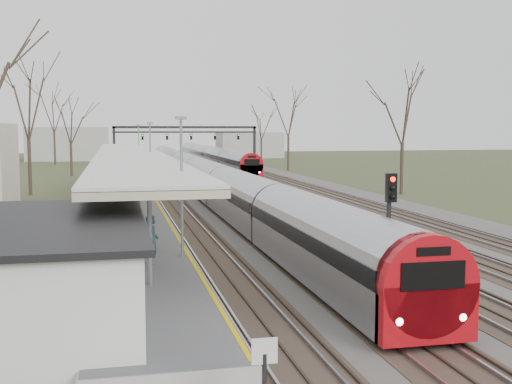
% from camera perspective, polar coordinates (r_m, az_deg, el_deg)
% --- Properties ---
extents(track_bed, '(24.00, 160.00, 0.22)m').
position_cam_1_polar(track_bed, '(64.84, -3.31, 0.69)').
color(track_bed, '#474442').
rests_on(track_bed, ground).
extents(platform, '(3.50, 69.00, 1.00)m').
position_cam_1_polar(platform, '(46.57, -11.21, -0.80)').
color(platform, '#9E9B93').
rests_on(platform, ground).
extents(canopy, '(4.10, 50.00, 3.11)m').
position_cam_1_polar(canopy, '(41.81, -11.16, 3.20)').
color(canopy, slate).
rests_on(canopy, platform).
extents(station_building, '(6.00, 9.00, 3.20)m').
position_cam_1_polar(station_building, '(17.42, -20.51, -8.03)').
color(station_building, silver).
rests_on(station_building, ground).
extents(signal_gantry, '(21.00, 0.59, 6.08)m').
position_cam_1_polar(signal_gantry, '(94.33, -6.23, 5.14)').
color(signal_gantry, black).
rests_on(signal_gantry, ground).
extents(tree_west_far, '(5.50, 5.50, 11.33)m').
position_cam_1_polar(tree_west_far, '(57.26, -19.65, 7.69)').
color(tree_west_far, '#2D231C').
rests_on(tree_west_far, ground).
extents(tree_east_far, '(5.00, 5.00, 10.30)m').
position_cam_1_polar(tree_east_far, '(56.20, 12.93, 7.18)').
color(tree_east_far, '#2D231C').
rests_on(tree_east_far, ground).
extents(train_near, '(2.62, 90.21, 3.05)m').
position_cam_1_polar(train_near, '(59.56, -5.20, 1.61)').
color(train_near, '#A4A6AE').
rests_on(train_near, ground).
extents(train_far, '(2.62, 60.21, 3.05)m').
position_cam_1_polar(train_far, '(98.74, -4.02, 3.19)').
color(train_far, '#A4A6AE').
rests_on(train_far, ground).
extents(passenger, '(0.49, 0.69, 1.76)m').
position_cam_1_polar(passenger, '(21.69, -9.23, -4.35)').
color(passenger, '#2E515A').
rests_on(passenger, platform).
extents(signal_post, '(0.35, 0.45, 4.10)m').
position_cam_1_polar(signal_post, '(22.66, 11.80, -1.81)').
color(signal_post, black).
rests_on(signal_post, ground).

